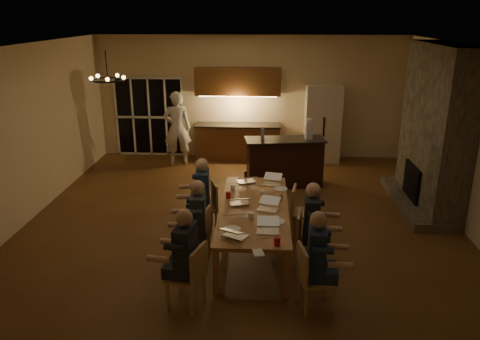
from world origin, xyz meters
name	(u,v)px	position (x,y,z in m)	size (l,w,h in m)	color
floor	(241,226)	(0.00, 0.00, 0.00)	(9.00, 9.00, 0.00)	brown
back_wall	(250,97)	(0.00, 4.52, 1.60)	(8.00, 0.04, 3.20)	beige
left_wall	(15,139)	(-4.02, 0.00, 1.60)	(0.04, 9.00, 3.20)	beige
right_wall	(479,146)	(4.02, 0.00, 1.60)	(0.04, 9.00, 3.20)	beige
ceiling	(241,46)	(0.00, 0.00, 3.22)	(8.00, 9.00, 0.04)	white
french_doors	(150,117)	(-2.70, 4.47, 1.05)	(1.86, 0.08, 2.10)	black
fireplace	(435,129)	(3.70, 1.20, 1.60)	(0.58, 2.50, 3.20)	#696252
kitchenette	(238,115)	(-0.30, 4.20, 1.20)	(2.24, 0.68, 2.40)	brown
refrigerator	(322,124)	(1.90, 4.15, 1.00)	(0.90, 0.68, 2.00)	beige
dining_table	(254,228)	(0.26, -0.82, 0.38)	(1.10, 2.85, 0.75)	#B27A47
bar_island	(284,162)	(0.86, 2.24, 0.54)	(1.75, 0.68, 1.08)	black
chair_left_near	(185,276)	(-0.61, -2.46, 0.45)	(0.44, 0.44, 0.89)	tan
chair_left_mid	(194,235)	(-0.66, -1.27, 0.45)	(0.44, 0.44, 0.89)	tan
chair_left_far	(204,207)	(-0.65, -0.18, 0.45)	(0.44, 0.44, 0.89)	tan
chair_right_near	(316,278)	(1.11, -2.42, 0.45)	(0.44, 0.44, 0.89)	tan
chair_right_mid	(312,241)	(1.15, -1.38, 0.45)	(0.44, 0.44, 0.89)	tan
chair_right_far	(305,212)	(1.13, -0.30, 0.45)	(0.44, 0.44, 0.89)	tan
person_left_near	(186,258)	(-0.59, -2.43, 0.69)	(0.60, 0.60, 1.38)	#20232A
person_right_near	(316,261)	(1.10, -2.40, 0.69)	(0.60, 0.60, 1.38)	navy
person_left_mid	(199,223)	(-0.58, -1.35, 0.69)	(0.60, 0.60, 1.38)	#34383D
person_right_mid	(311,226)	(1.13, -1.37, 0.69)	(0.60, 0.60, 1.38)	#20232A
person_left_far	(203,196)	(-0.65, -0.26, 0.69)	(0.60, 0.60, 1.38)	navy
standing_person	(177,128)	(-1.81, 3.66, 0.94)	(0.69, 0.45, 1.89)	white
chandelier	(108,80)	(-2.02, -0.67, 2.75)	(0.53, 0.53, 0.03)	black
laptop_a	(236,229)	(0.03, -1.88, 0.86)	(0.32, 0.28, 0.23)	silver
laptop_b	(268,225)	(0.48, -1.73, 0.86)	(0.32, 0.28, 0.23)	silver
laptop_c	(239,197)	(0.01, -0.70, 0.86)	(0.32, 0.28, 0.23)	silver
laptop_d	(268,203)	(0.48, -0.94, 0.86)	(0.32, 0.28, 0.23)	silver
laptop_e	(246,176)	(0.08, 0.35, 0.86)	(0.32, 0.28, 0.23)	silver
laptop_f	(272,179)	(0.56, 0.22, 0.86)	(0.32, 0.28, 0.23)	silver
mug_front	(251,216)	(0.22, -1.28, 0.80)	(0.09, 0.09, 0.10)	white
mug_mid	(263,193)	(0.39, -0.35, 0.80)	(0.07, 0.07, 0.10)	white
mug_back	(233,187)	(-0.14, -0.09, 0.80)	(0.09, 0.09, 0.10)	white
redcup_near	(277,241)	(0.60, -2.12, 0.81)	(0.09, 0.09, 0.12)	red
redcup_mid	(228,195)	(-0.19, -0.48, 0.81)	(0.08, 0.08, 0.12)	red
can_silver	(260,220)	(0.36, -1.46, 0.81)	(0.06, 0.06, 0.12)	#B2B2B7
can_cola	(246,174)	(0.06, 0.60, 0.81)	(0.06, 0.06, 0.12)	#3F0F0C
can_right	(281,198)	(0.69, -0.56, 0.81)	(0.06, 0.06, 0.12)	#B2B2B7
plate_near	(276,221)	(0.60, -1.38, 0.76)	(0.27, 0.27, 0.02)	white
plate_left	(232,229)	(-0.04, -1.69, 0.76)	(0.25, 0.25, 0.02)	white
plate_far	(281,189)	(0.71, -0.01, 0.76)	(0.24, 0.24, 0.02)	white
notepad	(258,253)	(0.35, -2.35, 0.76)	(0.14, 0.19, 0.01)	white
bar_bottle	(263,134)	(0.36, 2.18, 1.20)	(0.08, 0.08, 0.24)	#99999E
bar_blender	(309,129)	(1.38, 2.30, 1.30)	(0.14, 0.14, 0.45)	silver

